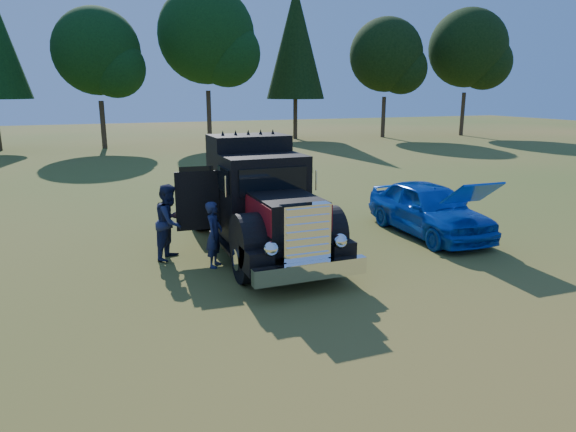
% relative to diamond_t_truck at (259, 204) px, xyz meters
% --- Properties ---
extents(ground, '(120.00, 120.00, 0.00)m').
position_rel_diamond_t_truck_xyz_m(ground, '(1.21, -1.66, -1.28)').
color(ground, '#315B1A').
rests_on(ground, ground).
extents(treeline, '(66.14, 24.04, 13.33)m').
position_rel_diamond_t_truck_xyz_m(treeline, '(-4.18, 25.48, 6.34)').
color(treeline, '#2D2116').
rests_on(treeline, ground).
extents(diamond_t_truck, '(3.38, 7.16, 3.00)m').
position_rel_diamond_t_truck_xyz_m(diamond_t_truck, '(0.00, 0.00, 0.00)').
color(diamond_t_truck, black).
rests_on(diamond_t_truck, ground).
extents(hotrod_coupe, '(1.97, 4.63, 1.89)m').
position_rel_diamond_t_truck_xyz_m(hotrod_coupe, '(5.16, -0.27, -0.49)').
color(hotrod_coupe, '#0E08BA').
rests_on(hotrod_coupe, ground).
extents(spectator_near, '(0.62, 0.70, 1.60)m').
position_rel_diamond_t_truck_xyz_m(spectator_near, '(-1.39, -0.77, -0.48)').
color(spectator_near, '#1E2846').
rests_on(spectator_near, ground).
extents(spectator_far, '(1.12, 1.18, 1.91)m').
position_rel_diamond_t_truck_xyz_m(spectator_far, '(-2.27, 0.25, -0.32)').
color(spectator_far, '#1B1E40').
rests_on(spectator_far, ground).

